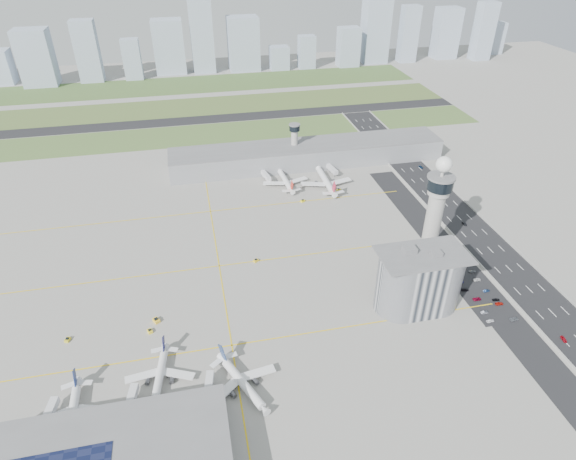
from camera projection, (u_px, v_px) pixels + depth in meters
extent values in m
plane|color=#9E9B93|center=(302.00, 291.00, 247.73)|extent=(1000.00, 1000.00, 0.00)
cube|color=#455B2B|center=(221.00, 133.00, 428.31)|extent=(480.00, 50.00, 0.08)
cube|color=#4B612E|center=(214.00, 106.00, 489.69)|extent=(480.00, 60.00, 0.08)
cube|color=#466731|center=(208.00, 84.00, 555.17)|extent=(480.00, 70.00, 0.08)
cube|color=black|center=(217.00, 119.00, 458.58)|extent=(480.00, 22.00, 0.10)
cube|color=black|center=(502.00, 262.00, 268.15)|extent=(28.00, 500.00, 0.10)
cube|color=#9E9E99|center=(480.00, 264.00, 265.36)|extent=(0.60, 500.00, 1.20)
cube|color=#9E9E99|center=(525.00, 258.00, 270.34)|extent=(0.60, 500.00, 1.20)
cube|color=black|center=(471.00, 279.00, 255.53)|extent=(18.00, 260.00, 0.08)
cube|color=black|center=(480.00, 294.00, 245.34)|extent=(20.00, 44.00, 0.10)
cube|color=yellow|center=(232.00, 345.00, 216.07)|extent=(260.00, 0.60, 0.01)
cube|color=yellow|center=(219.00, 266.00, 265.18)|extent=(260.00, 0.60, 0.01)
cube|color=yellow|center=(210.00, 211.00, 314.28)|extent=(260.00, 0.60, 0.01)
cube|color=yellow|center=(219.00, 266.00, 265.18)|extent=(0.60, 260.00, 0.01)
cylinder|color=#ADAAA5|center=(432.00, 227.00, 253.97)|extent=(8.40, 8.40, 48.00)
cylinder|color=#ADAAA5|center=(439.00, 191.00, 241.95)|extent=(11.00, 11.00, 4.00)
cylinder|color=black|center=(440.00, 183.00, 239.76)|extent=(13.00, 13.00, 6.00)
cylinder|color=slate|center=(442.00, 177.00, 237.85)|extent=(14.00, 14.00, 1.00)
cylinder|color=#ADAAA5|center=(442.00, 173.00, 236.48)|extent=(1.60, 1.60, 5.00)
sphere|color=white|center=(444.00, 164.00, 234.02)|extent=(8.00, 8.00, 8.00)
cylinder|color=#ADAAA5|center=(294.00, 147.00, 368.18)|extent=(5.00, 5.00, 28.00)
cylinder|color=black|center=(295.00, 128.00, 359.99)|extent=(8.00, 8.00, 4.00)
cylinder|color=slate|center=(295.00, 125.00, 358.62)|extent=(8.60, 8.60, 0.80)
cube|color=#B2B2B7|center=(419.00, 281.00, 230.78)|extent=(18.00, 24.00, 30.00)
cylinder|color=#B2B2B7|center=(401.00, 283.00, 229.18)|extent=(24.00, 24.00, 30.00)
cylinder|color=#B2B2B7|center=(436.00, 278.00, 232.38)|extent=(24.00, 24.00, 30.00)
cube|color=slate|center=(424.00, 255.00, 222.36)|extent=(42.00, 24.00, 0.80)
cube|color=slate|center=(409.00, 250.00, 222.88)|extent=(6.00, 5.00, 3.00)
cube|color=slate|center=(436.00, 254.00, 220.90)|extent=(5.00, 4.00, 2.40)
cube|color=gray|center=(307.00, 154.00, 371.88)|extent=(210.00, 32.00, 15.00)
cube|color=slate|center=(308.00, 145.00, 367.56)|extent=(210.00, 32.00, 0.80)
cube|color=slate|center=(102.00, 457.00, 158.21)|extent=(84.00, 42.00, 0.80)
imported|color=white|center=(490.00, 321.00, 228.28)|extent=(3.92, 1.80, 1.30)
imported|color=slate|center=(484.00, 312.00, 233.23)|extent=(3.78, 1.33, 1.25)
imported|color=maroon|center=(477.00, 299.00, 241.38)|extent=(4.38, 2.07, 1.21)
imported|color=black|center=(465.00, 290.00, 247.44)|extent=(4.18, 2.24, 1.15)
imported|color=navy|center=(461.00, 282.00, 252.58)|extent=(3.74, 1.96, 1.22)
imported|color=silver|center=(457.00, 275.00, 257.52)|extent=(4.01, 1.44, 1.32)
imported|color=slate|center=(514.00, 319.00, 229.35)|extent=(4.42, 2.31, 1.19)
imported|color=#B2150B|center=(499.00, 304.00, 238.50)|extent=(4.24, 1.80, 1.22)
imported|color=black|center=(496.00, 300.00, 240.95)|extent=(3.74, 1.90, 1.22)
imported|color=#10254C|center=(487.00, 291.00, 246.74)|extent=(3.58, 1.64, 1.14)
imported|color=silver|center=(477.00, 280.00, 254.34)|extent=(4.19, 2.05, 1.15)
imported|color=gray|center=(472.00, 271.00, 260.18)|extent=(4.15, 2.15, 1.15)
imported|color=maroon|center=(564.00, 339.00, 218.34)|extent=(2.10, 4.04, 1.31)
imported|color=black|center=(464.00, 224.00, 300.41)|extent=(1.65, 3.98, 1.28)
imported|color=#10294E|center=(421.00, 167.00, 368.65)|extent=(2.45, 4.58, 1.22)
imported|color=#ABABAB|center=(376.00, 141.00, 412.29)|extent=(1.89, 3.78, 1.24)
cube|color=#9EADC1|center=(36.00, 58.00, 534.72)|extent=(35.81, 28.65, 60.36)
cube|color=#9EADC1|center=(87.00, 51.00, 546.25)|extent=(25.49, 20.39, 66.89)
cube|color=#9EADC1|center=(132.00, 59.00, 559.17)|extent=(20.04, 16.03, 45.20)
cube|color=#9EADC1|center=(169.00, 47.00, 578.02)|extent=(35.76, 28.61, 61.22)
cube|color=#9EADC1|center=(202.00, 36.00, 574.71)|extent=(26.33, 21.06, 83.39)
cube|color=#9EADC1|center=(243.00, 44.00, 589.98)|extent=(36.96, 29.57, 62.11)
cube|color=#9EADC1|center=(279.00, 58.00, 599.94)|extent=(23.01, 18.41, 27.75)
cube|color=#9EADC1|center=(307.00, 52.00, 602.82)|extent=(20.22, 16.18, 38.97)
cube|color=#9EADC1|center=(348.00, 47.00, 608.55)|extent=(26.14, 20.92, 46.89)
cube|color=#9EADC1|center=(375.00, 29.00, 615.94)|extent=(32.26, 25.81, 81.20)
cube|color=#9EADC1|center=(409.00, 34.00, 621.43)|extent=(21.59, 17.28, 68.75)
cube|color=#9EADC1|center=(446.00, 33.00, 640.71)|extent=(30.25, 24.20, 63.40)
cube|color=#9EADC1|center=(484.00, 31.00, 630.04)|extent=(23.04, 18.43, 71.56)
cube|color=#9EADC1|center=(494.00, 38.00, 667.23)|extent=(22.64, 18.11, 41.06)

